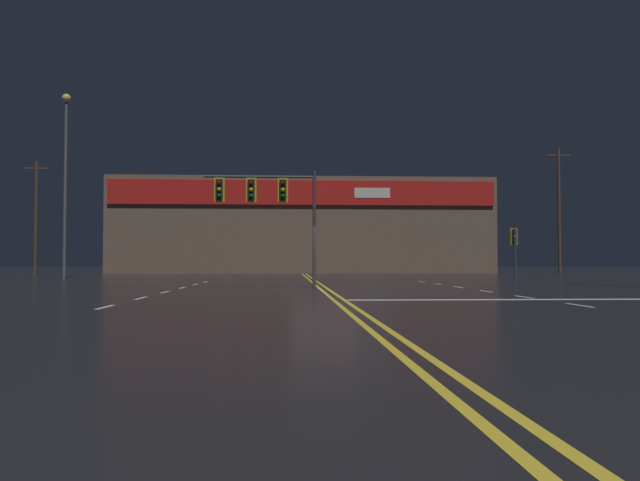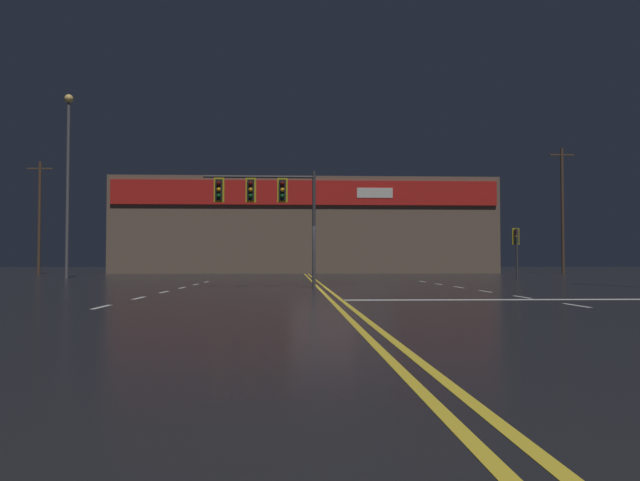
{
  "view_description": "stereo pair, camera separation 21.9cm",
  "coord_description": "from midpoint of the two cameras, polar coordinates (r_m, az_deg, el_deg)",
  "views": [
    {
      "loc": [
        -1.44,
        -23.95,
        1.08
      ],
      "look_at": [
        0.0,
        3.43,
        2.0
      ],
      "focal_mm": 35.0,
      "sensor_mm": 36.0,
      "label": 1
    },
    {
      "loc": [
        -1.22,
        -23.96,
        1.08
      ],
      "look_at": [
        0.0,
        3.43,
        2.0
      ],
      "focal_mm": 35.0,
      "sensor_mm": 36.0,
      "label": 2
    }
  ],
  "objects": [
    {
      "name": "ground_plane",
      "position": [
        24.02,
        0.17,
        -4.5
      ],
      "size": [
        200.0,
        200.0,
        0.0
      ],
      "primitive_type": "plane",
      "color": "black"
    },
    {
      "name": "road_markings",
      "position": [
        22.72,
        3.42,
        -4.63
      ],
      "size": [
        16.99,
        60.0,
        0.01
      ],
      "color": "gold",
      "rests_on": "ground"
    },
    {
      "name": "traffic_signal_median",
      "position": [
        25.36,
        -5.3,
        4.0
      ],
      "size": [
        4.54,
        0.36,
        4.76
      ],
      "color": "#38383D",
      "rests_on": "ground"
    },
    {
      "name": "traffic_signal_corner_northeast",
      "position": [
        39.11,
        17.19,
        -0.12
      ],
      "size": [
        0.42,
        0.36,
        3.08
      ],
      "color": "#38383D",
      "rests_on": "ground"
    },
    {
      "name": "streetlight_near_right",
      "position": [
        43.88,
        -22.37,
        6.5
      ],
      "size": [
        0.56,
        0.56,
        11.97
      ],
      "color": "#59595E",
      "rests_on": "ground"
    },
    {
      "name": "building_backdrop",
      "position": [
        60.42,
        -1.74,
        1.21
      ],
      "size": [
        35.08,
        10.23,
        8.73
      ],
      "color": "brown",
      "rests_on": "ground"
    },
    {
      "name": "utility_pole_row",
      "position": [
        54.99,
        0.05,
        2.66
      ],
      "size": [
        48.29,
        0.26,
        11.28
      ],
      "color": "#4C3828",
      "rests_on": "ground"
    }
  ]
}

